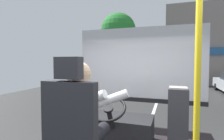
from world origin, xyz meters
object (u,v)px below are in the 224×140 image
at_px(handrail_pole, 197,98).
at_px(fare_box, 178,124).
at_px(steering_console, 117,128).
at_px(bus_driver, 82,115).

distance_m(handrail_pole, fare_box, 1.13).
bearing_deg(handrail_pole, steering_console, 127.96).
distance_m(bus_driver, fare_box, 1.31).
height_order(handrail_pole, fare_box, handrail_pole).
xyz_separation_m(bus_driver, fare_box, (0.89, 0.92, -0.29)).
relative_size(steering_console, handrail_pole, 0.54).
height_order(bus_driver, fare_box, bus_driver).
height_order(steering_console, handrail_pole, handrail_pole).
distance_m(steering_console, fare_box, 0.96).
xyz_separation_m(bus_driver, steering_console, (0.00, 1.18, -0.55)).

